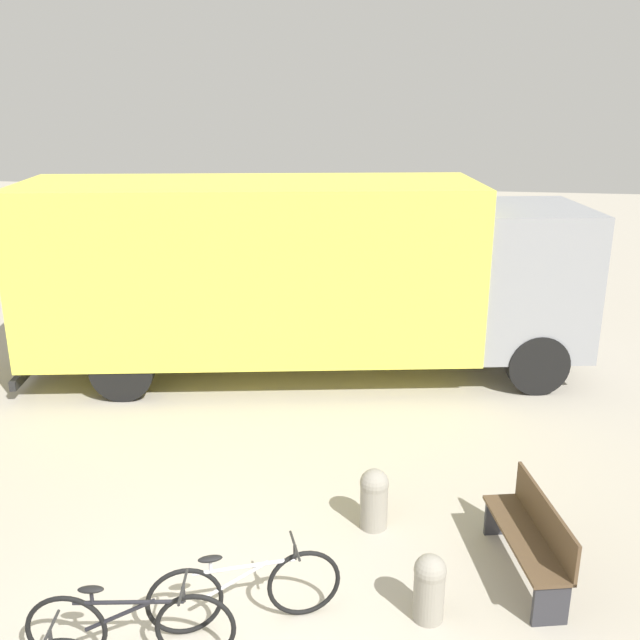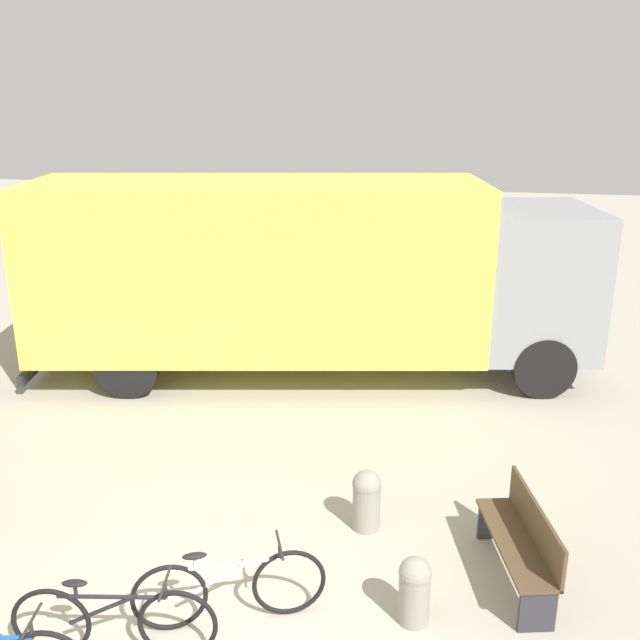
% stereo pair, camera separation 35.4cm
% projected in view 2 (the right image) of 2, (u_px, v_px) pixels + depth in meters
% --- Properties ---
extents(delivery_truck, '(9.52, 3.96, 3.28)m').
position_uv_depth(delivery_truck, '(305.00, 270.00, 11.84)').
color(delivery_truck, '#EAE04C').
rests_on(delivery_truck, ground).
extents(park_bench, '(0.74, 1.56, 0.87)m').
position_uv_depth(park_bench, '(523.00, 540.00, 7.04)').
color(park_bench, brown).
rests_on(park_bench, ground).
extents(bicycle_middle, '(1.77, 0.47, 0.78)m').
position_uv_depth(bicycle_middle, '(114.00, 621.00, 6.10)').
color(bicycle_middle, black).
rests_on(bicycle_middle, ground).
extents(bicycle_far, '(1.68, 0.73, 0.78)m').
position_uv_depth(bicycle_far, '(230.00, 588.00, 6.51)').
color(bicycle_far, black).
rests_on(bicycle_far, ground).
extents(bollard_near_bench, '(0.30, 0.30, 0.68)m').
position_uv_depth(bollard_near_bench, '(414.00, 588.00, 6.52)').
color(bollard_near_bench, gray).
rests_on(bollard_near_bench, ground).
extents(bollard_far_bench, '(0.32, 0.32, 0.71)m').
position_uv_depth(bollard_far_bench, '(367.00, 498.00, 7.91)').
color(bollard_far_bench, gray).
rests_on(bollard_far_bench, ground).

